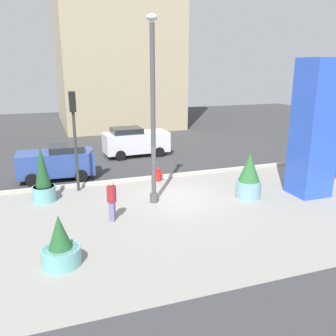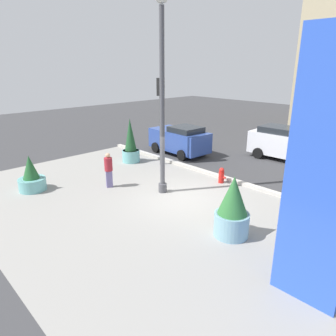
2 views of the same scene
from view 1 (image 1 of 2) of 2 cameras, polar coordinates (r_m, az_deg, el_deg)
ground_plane at (r=20.01m, az=-2.71°, el=-0.96°), size 60.00×60.00×0.00m
plaza_pavement at (r=14.70m, az=4.07°, el=-7.38°), size 18.00×10.00×0.02m
curb_strip at (r=19.19m, az=-1.96°, el=-1.45°), size 18.00×0.24×0.16m
lamp_post at (r=15.04m, az=-2.37°, el=8.10°), size 0.44×0.44×7.70m
art_pillar_blue at (r=17.43m, az=22.01°, el=5.69°), size 1.52×1.52×6.11m
potted_plant_by_pillar at (r=11.47m, az=-16.56°, el=-11.78°), size 1.16×1.16×1.61m
potted_plant_mid_plaza at (r=16.67m, az=-19.10°, el=-1.68°), size 0.99×0.99×2.50m
potted_plant_curbside at (r=16.62m, az=12.63°, el=-1.49°), size 1.13×1.13×2.06m
fire_hydrant at (r=18.67m, az=-1.51°, el=-1.01°), size 0.36×0.26×0.75m
traffic_light_corner at (r=17.15m, az=-14.59°, el=6.53°), size 0.28×0.42×4.67m
car_far_lane at (r=24.01m, az=-5.18°, el=4.23°), size 4.26×2.15×1.89m
car_curb_west at (r=19.82m, az=-17.07°, el=0.94°), size 3.93×2.15×1.79m
pedestrian_crossing at (r=13.98m, az=-8.86°, el=-4.85°), size 0.48×0.48×1.62m
highrise_across_street at (r=38.36m, az=-8.87°, el=24.26°), size 10.74×12.97×22.97m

